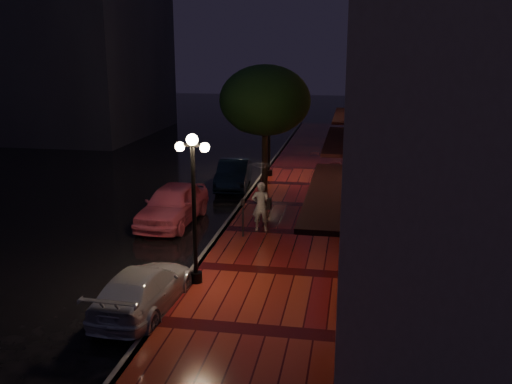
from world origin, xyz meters
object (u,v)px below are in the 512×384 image
Objects in this scene: street_tree at (265,102)px; silver_car at (143,289)px; streetlamp_near at (194,200)px; woman_with_umbrella at (261,186)px; streetlamp_far at (269,129)px; parking_meter at (243,214)px; navy_car at (234,174)px; pink_car at (173,204)px.

silver_car is at bearing -95.46° from street_tree.
silver_car is at bearing -119.71° from streetlamp_near.
silver_car is at bearing 69.61° from woman_with_umbrella.
streetlamp_near is at bearing 74.38° from woman_with_umbrella.
streetlamp_far is 9.97m from parking_meter.
parking_meter is (0.56, 4.18, -1.61)m from streetlamp_near.
street_tree is 1.41× the size of silver_car.
woman_with_umbrella is 1.28m from parking_meter.
navy_car is at bearing 96.80° from streetlamp_near.
woman_with_umbrella is at bearing 43.66° from parking_meter.
navy_car is (-1.40, -2.29, -1.92)m from streetlamp_far.
streetlamp_far is 1.05× the size of silver_car.
streetlamp_far reaches higher than silver_car.
streetlamp_far is (0.00, 14.00, 0.00)m from streetlamp_near.
street_tree reaches higher than pink_car.
navy_car is at bearing -121.35° from streetlamp_far.
street_tree is 6.53m from woman_with_umbrella.
navy_car is 7.78m from parking_meter.
parking_meter is (0.56, -9.82, -1.61)m from streetlamp_far.
woman_with_umbrella is (3.61, -0.74, 1.08)m from pink_car.
pink_car is at bearing 113.92° from streetlamp_near.
woman_with_umbrella reaches higher than pink_car.
navy_car is at bearing 156.61° from street_tree.
street_tree is 2.25× the size of woman_with_umbrella.
streetlamp_far reaches higher than parking_meter.
navy_car is (-1.66, 0.72, -3.56)m from street_tree.
silver_car is (-1.21, -12.66, -3.65)m from street_tree.
parking_meter is (1.51, 5.85, 0.39)m from silver_car.
navy_car is 7.27m from woman_with_umbrella.
woman_with_umbrella is at bearing 77.82° from streetlamp_near.
navy_car is (1.14, 5.99, -0.09)m from pink_car.
navy_car is at bearing 81.68° from pink_car.
navy_car is 1.60× the size of woman_with_umbrella.
streetlamp_near reaches higher than silver_car.
streetlamp_far is at bearing 75.42° from pink_car.
streetlamp_far is at bearing 90.00° from streetlamp_near.
streetlamp_near is at bearing -110.79° from parking_meter.
woman_with_umbrella reaches higher than parking_meter.
pink_car is 3.29× the size of parking_meter.
parking_meter is at bearing -87.50° from street_tree.
streetlamp_near reaches higher than woman_with_umbrella.
navy_car is at bearing -85.11° from silver_car.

